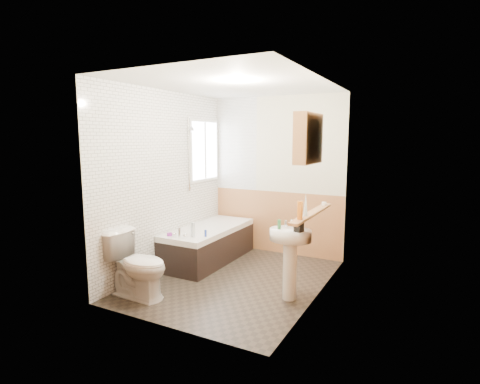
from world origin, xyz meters
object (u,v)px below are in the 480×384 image
Objects in this scene: toilet at (137,265)px; medicine_cabinet at (308,138)px; sink at (290,250)px; bathtub at (209,243)px; pine_shelf at (312,213)px.

toilet is 1.31× the size of medicine_cabinet.
sink reaches higher than toilet.
medicine_cabinet is (0.17, 0.02, 1.25)m from sink.
medicine_cabinet is at bearing -22.27° from bathtub.
pine_shelf is at bearing 24.80° from sink.
medicine_cabinet is (1.74, -0.71, 1.57)m from bathtub.
sink is at bearing -143.17° from pine_shelf.
toilet is at bearing -166.49° from sink.
toilet is 0.60× the size of pine_shelf.
bathtub is 2.45m from medicine_cabinet.
bathtub is 1.51m from toilet.
toilet is 1.79m from sink.
medicine_cabinet is (-0.03, -0.13, 0.84)m from pine_shelf.
bathtub is at bearing 142.84° from sink.
toilet is 0.84× the size of sink.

